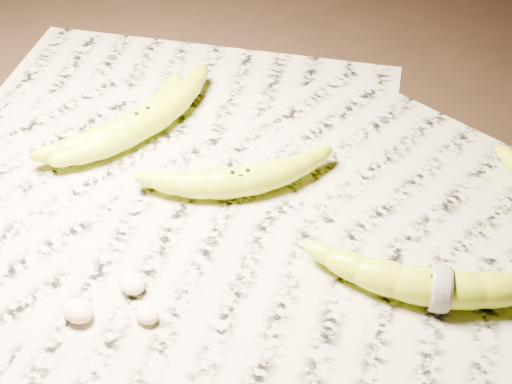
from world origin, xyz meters
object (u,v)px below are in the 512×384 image
Objects in this scene: banana_taped at (440,286)px; banana_left_a at (142,120)px; banana_center at (240,179)px; banana_left_b at (137,123)px.

banana_left_a is at bearing 149.02° from banana_taped.
banana_taped reaches higher than banana_center.
banana_left_a reaches higher than banana_center.
banana_center is at bearing -85.27° from banana_left_a.
banana_left_a reaches higher than banana_taped.
banana_left_b is at bearing 129.32° from banana_center.
banana_left_a is at bearing -19.27° from banana_left_b.
banana_center is 0.26m from banana_taped.
banana_left_b and banana_center have the same top height.
banana_taped is (0.42, -0.04, -0.00)m from banana_left_a.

